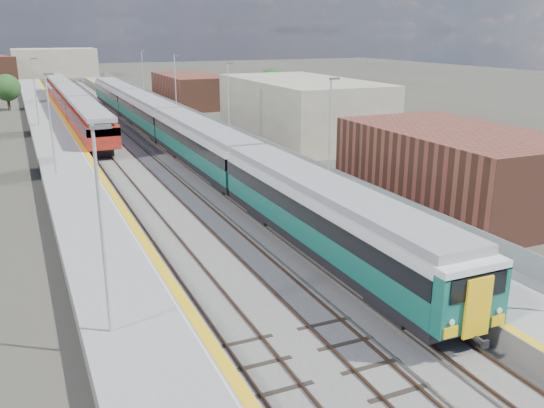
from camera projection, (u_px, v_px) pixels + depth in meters
ground at (146, 141)px, 61.78m from camera, size 320.00×320.00×0.00m
ballast_bed at (121, 139)px, 63.08m from camera, size 10.50×155.00×0.06m
tracks at (124, 135)px, 64.76m from camera, size 8.96×160.00×0.17m
platform_right at (187, 130)px, 65.85m from camera, size 4.70×155.00×8.52m
platform_left at (55, 139)px, 60.30m from camera, size 4.30×155.00×8.52m
green_train at (170, 125)px, 57.48m from camera, size 3.08×85.63×3.39m
red_train at (71, 101)px, 78.13m from camera, size 3.02×61.24×3.82m
tree_c at (7, 88)px, 84.77m from camera, size 3.92×3.92×5.31m
tree_d at (272, 86)px, 80.17m from camera, size 4.73×4.73×6.41m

